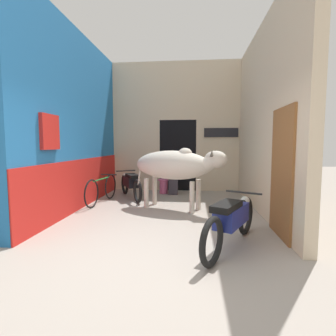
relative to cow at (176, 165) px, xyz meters
name	(u,v)px	position (x,y,z in m)	size (l,w,h in m)	color
ground_plane	(149,254)	(-0.19, -2.53, -1.02)	(30.00, 30.00, 0.00)	#9E9389
wall_left_shopfront	(77,123)	(-2.32, -0.03, 0.97)	(0.25, 5.02, 4.13)	#236BAD
wall_back_with_doorway	(177,138)	(-0.15, 2.75, 0.68)	(4.08, 0.93, 4.13)	beige
wall_right_with_door	(265,120)	(1.94, -0.07, 1.01)	(0.22, 5.02, 4.13)	beige
cow	(176,165)	(0.00, 0.00, 0.00)	(2.27, 1.35, 1.43)	beige
motorcycle_near	(231,219)	(0.97, -2.21, -0.59)	(1.02, 1.84, 0.75)	black
motorcycle_far	(131,183)	(-1.34, 1.12, -0.60)	(1.02, 1.74, 0.74)	black
bicycle	(102,189)	(-1.93, 0.46, -0.67)	(0.44, 1.78, 0.70)	black
shopkeeper_seated	(174,174)	(-0.19, 1.87, -0.40)	(0.39, 0.33, 1.18)	#3D3842
plastic_stool	(164,186)	(-0.50, 1.91, -0.79)	(0.36, 0.36, 0.44)	#DB6093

